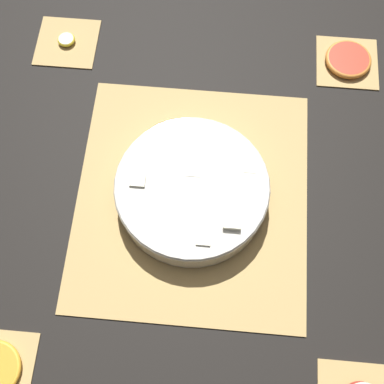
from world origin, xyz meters
The scene contains 7 objects.
ground_plane centered at (0.00, 0.00, 0.00)m, with size 6.00×6.00×0.00m, color black.
bamboo_mat_center centered at (0.00, 0.00, 0.00)m, with size 0.47×0.43×0.01m.
coaster_mat_near_left centered at (-0.33, -0.30, 0.00)m, with size 0.13×0.13×0.01m.
coaster_mat_far_left centered at (-0.33, 0.30, 0.00)m, with size 0.13×0.13×0.01m.
fruit_salad_bowl centered at (0.00, 0.00, 0.04)m, with size 0.28×0.28×0.07m.
banana_coin_single centered at (-0.33, -0.30, 0.01)m, with size 0.04×0.04×0.01m.
grapefruit_slice centered at (-0.33, 0.30, 0.01)m, with size 0.10×0.10×0.01m.
Camera 1 is at (0.38, 0.03, 0.93)m, focal length 50.00 mm.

